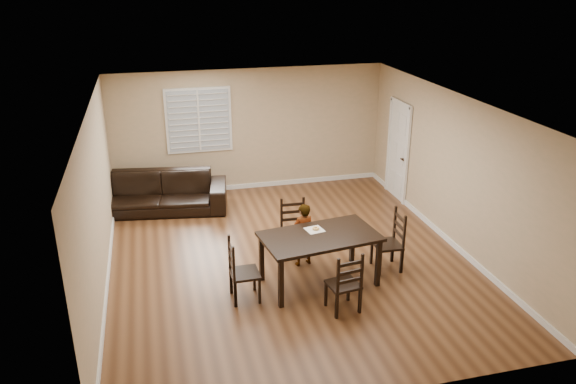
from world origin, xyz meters
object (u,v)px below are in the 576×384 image
object	(u,v)px
donut	(316,228)
chair_right	(394,242)
dining_table	(320,240)
chair_near	(293,228)
sofa	(160,192)
chair_far	(347,287)
chair_left	(237,273)
child	(303,235)

from	to	relation	value
donut	chair_right	bearing A→B (deg)	-1.55
dining_table	chair_near	bearing A→B (deg)	88.88
chair_right	sofa	world-z (taller)	chair_right
donut	chair_far	bearing A→B (deg)	-83.12
chair_left	child	size ratio (longest dim) A/B	0.90
chair_right	dining_table	bearing A→B (deg)	-80.93
chair_left	child	bearing A→B (deg)	-57.63
chair_far	chair_right	distance (m)	1.63
dining_table	chair_far	world-z (taller)	chair_far
dining_table	chair_near	world-z (taller)	chair_near
dining_table	chair_far	xyz separation A→B (m)	(0.13, -0.92, -0.31)
dining_table	child	world-z (taller)	child
chair_near	chair_right	size ratio (longest dim) A/B	0.97
chair_left	donut	distance (m)	1.44
dining_table	donut	size ratio (longest dim) A/B	16.84
chair_near	child	distance (m)	0.49
dining_table	chair_left	bearing A→B (deg)	179.35
chair_near	donut	xyz separation A→B (m)	(0.13, -0.91, 0.41)
donut	sofa	world-z (taller)	donut
child	sofa	distance (m)	3.67
donut	chair_near	bearing A→B (deg)	97.99
child	sofa	xyz separation A→B (m)	(-2.22, 2.92, -0.16)
chair_near	chair_left	world-z (taller)	chair_near
child	donut	xyz separation A→B (m)	(0.08, -0.44, 0.31)
sofa	chair_right	bearing A→B (deg)	-34.19
chair_near	sofa	world-z (taller)	chair_near
chair_left	chair_near	bearing A→B (deg)	-43.78
child	donut	world-z (taller)	child
chair_left	dining_table	bearing A→B (deg)	-83.41
chair_left	chair_right	distance (m)	2.70
chair_near	chair_left	bearing A→B (deg)	-130.56
chair_far	child	bearing A→B (deg)	-90.38
sofa	chair_left	bearing A→B (deg)	-66.62
child	donut	size ratio (longest dim) A/B	9.72
chair_left	child	world-z (taller)	child
chair_left	sofa	size ratio (longest dim) A/B	0.37
chair_left	chair_far	bearing A→B (deg)	-117.84
dining_table	chair_right	xyz separation A→B (m)	(1.34, 0.17, -0.29)
chair_near	sofa	size ratio (longest dim) A/B	0.37
child	chair_near	bearing A→B (deg)	-98.66
chair_far	child	distance (m)	1.58
chair_right	donut	world-z (taller)	chair_right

